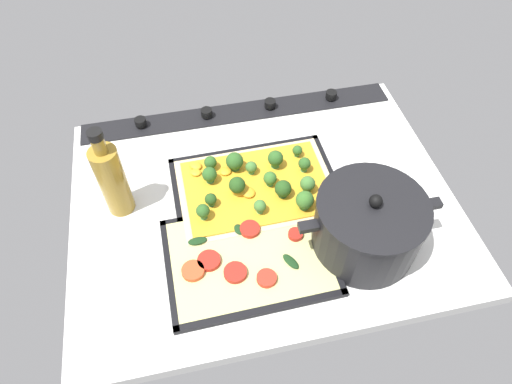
% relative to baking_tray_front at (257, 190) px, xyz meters
% --- Properties ---
extents(ground_plane, '(0.81, 0.63, 0.03)m').
position_rel_baking_tray_front_xyz_m(ground_plane, '(-0.01, 0.02, -0.02)').
color(ground_plane, silver).
extents(stove_control_panel, '(0.78, 0.07, 0.03)m').
position_rel_baking_tray_front_xyz_m(stove_control_panel, '(-0.01, -0.26, 0.00)').
color(stove_control_panel, black).
rests_on(stove_control_panel, ground_plane).
extents(baking_tray_front, '(0.36, 0.26, 0.01)m').
position_rel_baking_tray_front_xyz_m(baking_tray_front, '(0.00, 0.00, 0.00)').
color(baking_tray_front, black).
rests_on(baking_tray_front, ground_plane).
extents(broccoli_pizza, '(0.33, 0.23, 0.06)m').
position_rel_baking_tray_front_xyz_m(broccoli_pizza, '(-0.00, -0.00, 0.02)').
color(broccoli_pizza, beige).
rests_on(broccoli_pizza, baking_tray_front).
extents(baking_tray_back, '(0.32, 0.24, 0.01)m').
position_rel_baking_tray_front_xyz_m(baking_tray_back, '(0.05, 0.16, 0.00)').
color(baking_tray_back, black).
rests_on(baking_tray_back, ground_plane).
extents(veggie_pizza_back, '(0.30, 0.22, 0.02)m').
position_rel_baking_tray_front_xyz_m(veggie_pizza_back, '(0.05, 0.16, 0.01)').
color(veggie_pizza_back, '#C9C77B').
rests_on(veggie_pizza_back, baking_tray_back).
extents(cooking_pot, '(0.27, 0.21, 0.15)m').
position_rel_baking_tray_front_xyz_m(cooking_pot, '(-0.18, 0.18, 0.06)').
color(cooking_pot, black).
rests_on(cooking_pot, ground_plane).
extents(oil_bottle, '(0.06, 0.06, 0.22)m').
position_rel_baking_tray_front_xyz_m(oil_bottle, '(0.29, -0.02, 0.09)').
color(oil_bottle, olive).
rests_on(oil_bottle, ground_plane).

